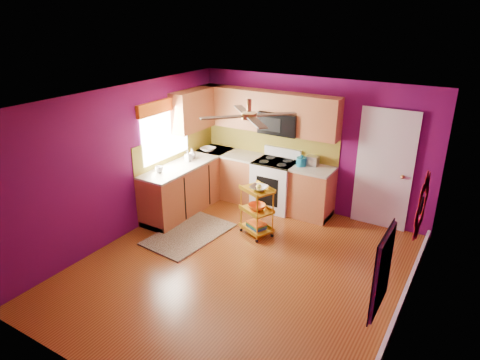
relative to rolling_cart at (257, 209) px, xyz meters
The scene contains 17 objects.
ground 1.20m from the rolling_cart, 73.00° to the right, with size 5.00×5.00×0.00m, color #692F10.
room_envelope 1.59m from the rolling_cart, 71.66° to the right, with size 4.54×5.04×2.52m.
lower_cabinets 1.28m from the rolling_cart, 143.12° to the left, with size 2.81×2.31×0.94m.
electric_range 1.15m from the rolling_cart, 101.54° to the left, with size 0.76×0.66×1.13m.
upper_cabinetry 1.96m from the rolling_cart, 129.34° to the left, with size 2.80×2.30×1.26m.
left_window 2.27m from the rolling_cart, behind, with size 0.08×1.35×1.08m.
panel_door 2.26m from the rolling_cart, 40.37° to the left, with size 0.95×0.11×2.15m.
right_wall_art 3.06m from the rolling_cart, 28.54° to the right, with size 0.04×2.74×1.04m.
ceiling_fan 2.02m from the rolling_cart, 69.29° to the right, with size 1.01×1.01×0.26m.
shag_rug 1.25m from the rolling_cart, 147.93° to the right, with size 0.92×1.51×0.02m, color black.
rolling_cart is the anchor object (origin of this frame).
teal_kettle 1.30m from the rolling_cart, 76.87° to the left, with size 0.18×0.18×0.21m.
toaster 1.45m from the rolling_cart, 71.46° to the left, with size 0.22×0.15×0.18m, color beige.
soap_bottle_a 1.75m from the rolling_cart, behind, with size 0.10×0.10×0.21m, color #EA3F72.
soap_bottle_b 1.82m from the rolling_cart, 164.79° to the left, with size 0.15×0.15×0.19m, color white.
counter_dish 2.01m from the rolling_cart, 149.56° to the left, with size 0.29×0.29×0.07m, color white.
counter_cup 1.84m from the rolling_cart, 165.59° to the right, with size 0.14×0.14×0.11m, color white.
Camera 1 is at (2.78, -4.62, 3.61)m, focal length 32.00 mm.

